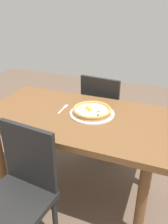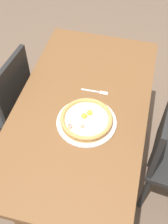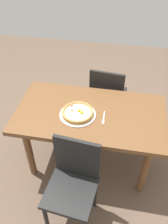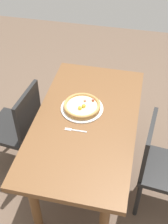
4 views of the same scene
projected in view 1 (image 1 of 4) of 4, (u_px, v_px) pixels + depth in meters
name	position (u px, v px, depth m)	size (l,w,h in m)	color
ground_plane	(77.00, 189.00, 2.06)	(6.00, 6.00, 0.00)	brown
dining_table	(76.00, 127.00, 1.77)	(1.41, 0.78, 0.75)	brown
chair_near	(19.00, 192.00, 1.37)	(0.44, 0.44, 0.90)	black
chair_far	(104.00, 112.00, 2.32)	(0.44, 0.44, 0.90)	black
plate	(92.00, 113.00, 1.73)	(0.34, 0.34, 0.01)	white
pizza	(92.00, 110.00, 1.72)	(0.29, 0.29, 0.05)	#B78447
fork	(64.00, 108.00, 1.81)	(0.02, 0.17, 0.00)	silver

